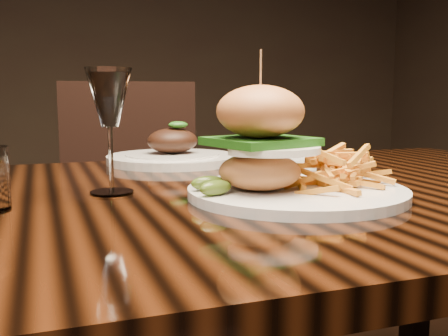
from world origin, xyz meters
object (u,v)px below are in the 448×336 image
object	(u,v)px
chair_far	(134,207)
wine_glass	(109,102)
dining_table	(220,235)
far_dish	(173,155)
burger_plate	(290,161)

from	to	relation	value
chair_far	wine_glass	bearing A→B (deg)	-98.18
dining_table	far_dish	size ratio (longest dim) A/B	5.33
burger_plate	chair_far	distance (m)	1.02
far_dish	wine_glass	bearing A→B (deg)	-118.63
far_dish	chair_far	world-z (taller)	chair_far
burger_plate	far_dish	world-z (taller)	burger_plate
dining_table	burger_plate	bearing A→B (deg)	-49.55
wine_glass	far_dish	size ratio (longest dim) A/B	0.66
burger_plate	chair_far	size ratio (longest dim) A/B	0.35
dining_table	burger_plate	world-z (taller)	burger_plate
far_dish	chair_far	bearing A→B (deg)	90.26
burger_plate	dining_table	bearing A→B (deg)	126.40
burger_plate	far_dish	distance (m)	0.46
dining_table	burger_plate	distance (m)	0.18
burger_plate	far_dish	bearing A→B (deg)	94.35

